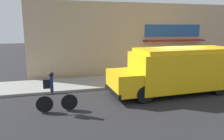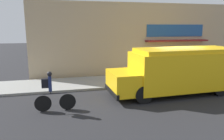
% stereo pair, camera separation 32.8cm
% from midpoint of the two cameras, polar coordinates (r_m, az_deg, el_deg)
% --- Properties ---
extents(ground_plane, '(70.00, 70.00, 0.00)m').
position_cam_midpoint_polar(ground_plane, '(13.22, 14.68, -3.66)').
color(ground_plane, '#232326').
extents(sidewalk, '(28.00, 2.75, 0.12)m').
position_cam_midpoint_polar(sidewalk, '(14.37, 11.97, -2.07)').
color(sidewalk, gray).
rests_on(sidewalk, ground_plane).
extents(storefront, '(16.46, 0.81, 4.89)m').
position_cam_midpoint_polar(storefront, '(15.64, 9.50, 7.97)').
color(storefront, tan).
rests_on(storefront, ground_plane).
extents(school_bus, '(6.65, 2.66, 2.28)m').
position_cam_midpoint_polar(school_bus, '(11.45, 16.32, 0.09)').
color(school_bus, yellow).
rests_on(school_bus, ground_plane).
extents(cyclist, '(1.63, 0.20, 1.62)m').
position_cam_midpoint_polar(cyclist, '(9.00, -16.05, -5.78)').
color(cyclist, black).
rests_on(cyclist, ground_plane).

